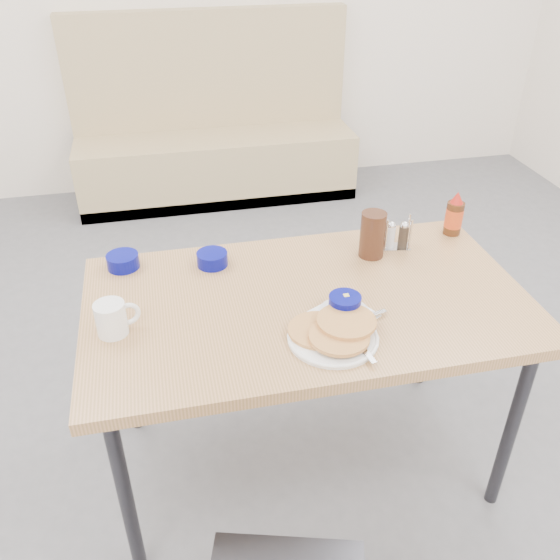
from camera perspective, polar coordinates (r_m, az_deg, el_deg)
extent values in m
plane|color=slate|center=(2.25, 3.87, -21.56)|extent=(6.00, 6.00, 0.00)
cube|color=tan|center=(4.29, -6.05, 10.86)|extent=(1.90, 0.55, 0.45)
cube|color=tan|center=(4.34, -6.84, 17.98)|extent=(1.90, 0.12, 1.00)
cube|color=#2D2D33|center=(4.37, -5.91, 8.62)|extent=(1.90, 0.55, 0.08)
cube|color=tan|center=(1.89, 2.65, -2.22)|extent=(1.40, 0.80, 0.04)
cylinder|color=#2D2D33|center=(1.89, -14.61, -19.64)|extent=(0.04, 0.04, 0.72)
cylinder|color=#2D2D33|center=(2.15, 21.38, -13.18)|extent=(0.04, 0.04, 0.72)
cylinder|color=#2D2D33|center=(2.34, -14.64, -7.23)|extent=(0.04, 0.04, 0.72)
cylinder|color=#2D2D33|center=(2.55, 14.18, -3.35)|extent=(0.04, 0.04, 0.72)
cylinder|color=white|center=(1.71, 5.11, -5.58)|extent=(0.26, 0.26, 0.01)
cylinder|color=#E0A054|center=(1.72, 3.64, -4.83)|extent=(0.17, 0.17, 0.01)
cylinder|color=#E0A054|center=(1.68, 5.72, -5.43)|extent=(0.17, 0.17, 0.01)
cylinder|color=#E0A054|center=(1.72, 6.42, -3.95)|extent=(0.17, 0.17, 0.01)
cube|color=silver|center=(1.67, 8.14, -6.72)|extent=(0.03, 0.12, 0.00)
cylinder|color=white|center=(1.77, -15.95, -3.61)|extent=(0.09, 0.09, 0.10)
cylinder|color=black|center=(1.75, -16.17, -2.41)|extent=(0.08, 0.08, 0.00)
torus|color=white|center=(1.78, -14.42, -3.19)|extent=(0.08, 0.03, 0.07)
cube|color=white|center=(1.82, 6.18, -3.26)|extent=(0.22, 0.22, 0.00)
cylinder|color=white|center=(1.81, 6.19, -3.10)|extent=(0.15, 0.15, 0.01)
cylinder|color=#050971|center=(1.80, 6.25, -2.29)|extent=(0.10, 0.10, 0.05)
cylinder|color=white|center=(1.78, 6.29, -1.73)|extent=(0.09, 0.09, 0.01)
cube|color=#F4DB60|center=(1.79, 6.39, -1.53)|extent=(0.02, 0.02, 0.01)
cube|color=silver|center=(1.78, 7.84, -3.72)|extent=(0.18, 0.06, 0.00)
cylinder|color=#050971|center=(2.09, -14.89, 1.77)|extent=(0.11, 0.11, 0.05)
cylinder|color=#050971|center=(2.05, -6.54, 2.04)|extent=(0.11, 0.11, 0.05)
cylinder|color=#3B1F12|center=(2.09, 8.89, 4.33)|extent=(0.11, 0.11, 0.17)
cube|color=silver|center=(2.19, 11.05, 3.16)|extent=(0.11, 0.08, 0.00)
cylinder|color=silver|center=(2.14, 10.19, 4.30)|extent=(0.01, 0.01, 0.12)
cylinder|color=silver|center=(2.15, 12.44, 4.28)|extent=(0.01, 0.01, 0.12)
cylinder|color=silver|center=(2.17, 10.01, 4.84)|extent=(0.01, 0.01, 0.12)
cylinder|color=silver|center=(2.19, 12.22, 4.82)|extent=(0.01, 0.01, 0.12)
cylinder|color=silver|center=(2.17, 10.56, 4.13)|extent=(0.03, 0.03, 0.08)
cylinder|color=#3F3326|center=(2.18, 11.78, 4.13)|extent=(0.03, 0.03, 0.08)
cylinder|color=#47230F|center=(2.31, 16.38, 5.73)|extent=(0.06, 0.06, 0.13)
cylinder|color=orange|center=(2.31, 16.39, 5.78)|extent=(0.07, 0.07, 0.07)
cone|color=red|center=(2.27, 16.71, 7.62)|extent=(0.05, 0.05, 0.04)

